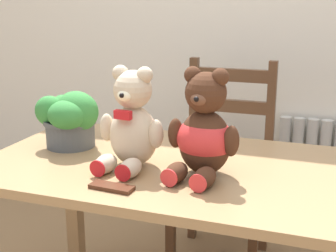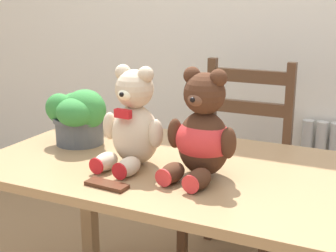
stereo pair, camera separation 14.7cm
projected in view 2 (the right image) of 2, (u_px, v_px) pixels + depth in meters
name	position (u px, v px, depth m)	size (l,w,h in m)	color
dining_table	(196.00, 195.00, 1.56)	(1.43, 0.74, 0.71)	#9E7A51
wooden_chair_behind	(239.00, 168.00, 2.19)	(0.42, 0.39, 0.96)	brown
teddy_bear_left	(133.00, 123.00, 1.52)	(0.23, 0.24, 0.33)	beige
teddy_bear_right	(202.00, 134.00, 1.42)	(0.24, 0.25, 0.34)	#472819
potted_plant	(79.00, 115.00, 1.74)	(0.24, 0.22, 0.21)	#4C5156
chocolate_bar	(107.00, 185.00, 1.37)	(0.13, 0.05, 0.01)	#472314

